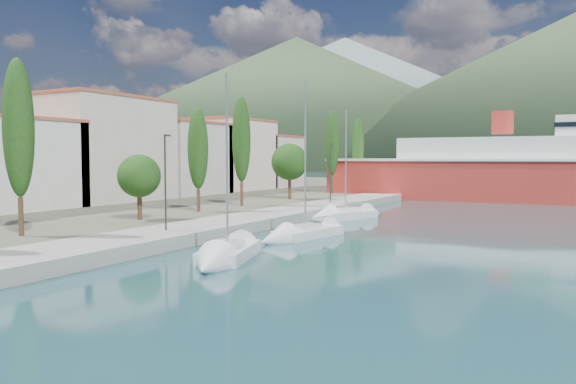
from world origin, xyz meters
The scene contains 10 objects.
ground centered at (0.00, 120.00, 0.00)m, with size 1400.00×1400.00×0.00m, color #1E454B.
quay centered at (-9.00, 26.00, 0.40)m, with size 5.00×88.00×0.80m, color gray.
land_strip centered at (-47.00, 36.00, 0.35)m, with size 70.00×148.00×0.70m, color #565644.
town_buildings centered at (-32.00, 36.91, 5.57)m, with size 9.20×69.20×11.30m.
tree_row centered at (-15.33, 32.99, 6.01)m, with size 4.14×63.39×10.79m.
lamp_posts centered at (-9.00, 15.31, 4.08)m, with size 0.15×48.63×6.06m.
sailboat_near centered at (-1.67, 9.83, 0.29)m, with size 4.43×7.70×10.61m.
sailboat_mid centered at (-2.44, 18.95, 0.28)m, with size 3.36×8.00×11.17m.
sailboat_far centered at (-4.82, 31.31, 0.30)m, with size 4.81×7.52×10.56m.
ferry centered at (13.09, 63.51, 3.63)m, with size 60.68×15.84×11.94m.
Camera 1 is at (14.68, -13.12, 5.37)m, focal length 35.00 mm.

